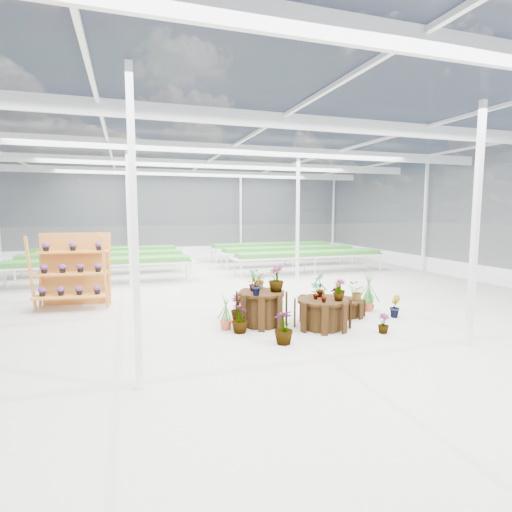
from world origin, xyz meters
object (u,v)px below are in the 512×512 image
object	(u,v)px
plinth_mid	(322,313)
shelf_rack	(72,271)
plinth_tall	(262,308)
plinth_low	(346,308)

from	to	relation	value
plinth_mid	shelf_rack	distance (m)	6.52
plinth_tall	plinth_mid	xyz separation A→B (m)	(1.20, -0.60, -0.06)
plinth_tall	shelf_rack	size ratio (longest dim) A/B	0.57
plinth_tall	plinth_low	bearing A→B (deg)	2.60
plinth_tall	shelf_rack	xyz separation A→B (m)	(-4.20, 2.99, 0.60)
plinth_mid	shelf_rack	bearing A→B (deg)	146.37
plinth_tall	plinth_mid	size ratio (longest dim) A/B	0.92
plinth_mid	shelf_rack	world-z (taller)	shelf_rack
plinth_tall	shelf_rack	world-z (taller)	shelf_rack
plinth_tall	plinth_mid	bearing A→B (deg)	-26.57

